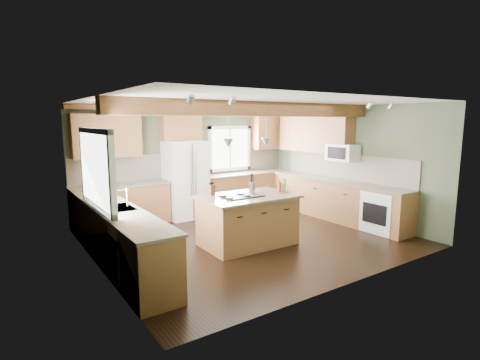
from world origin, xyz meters
TOP-DOWN VIEW (x-y plane):
  - floor at (0.00, 0.00)m, footprint 5.60×5.60m
  - ceiling at (0.00, 0.00)m, footprint 5.60×5.60m
  - wall_back at (0.00, 2.50)m, footprint 5.60×0.00m
  - wall_left at (-2.80, 0.00)m, footprint 0.00×5.00m
  - wall_right at (2.80, 0.00)m, footprint 0.00×5.00m
  - ceiling_beam at (0.00, -0.31)m, footprint 5.55×0.26m
  - soffit_trim at (0.00, 2.40)m, footprint 5.55×0.20m
  - backsplash_back at (0.00, 2.48)m, footprint 5.58×0.03m
  - backsplash_right at (2.78, 0.05)m, footprint 0.03×3.70m
  - base_cab_back_left at (-1.79, 2.20)m, footprint 2.02×0.60m
  - counter_back_left at (-1.79, 2.20)m, footprint 2.06×0.64m
  - base_cab_back_right at (1.49, 2.20)m, footprint 2.62×0.60m
  - counter_back_right at (1.49, 2.20)m, footprint 2.66×0.64m
  - base_cab_left at (-2.50, 0.05)m, footprint 0.60×3.70m
  - counter_left at (-2.50, 0.05)m, footprint 0.64×3.74m
  - base_cab_right at (2.50, 0.05)m, footprint 0.60×3.70m
  - counter_right at (2.50, 0.05)m, footprint 0.64×3.74m
  - upper_cab_back_left at (-1.99, 2.33)m, footprint 1.40×0.35m
  - upper_cab_over_fridge at (-0.30, 2.33)m, footprint 0.96×0.35m
  - upper_cab_right at (2.62, 0.90)m, footprint 0.35×2.20m
  - upper_cab_back_corner at (2.30, 2.33)m, footprint 0.90×0.35m
  - window_left at (-2.78, 0.05)m, footprint 0.04×1.60m
  - window_back at (1.15, 2.48)m, footprint 1.10×0.04m
  - sink at (-2.50, 0.05)m, footprint 0.50×0.65m
  - faucet at (-2.32, 0.05)m, footprint 0.02×0.02m
  - dishwasher at (-2.49, -1.25)m, footprint 0.60×0.60m
  - oven at (2.49, -1.25)m, footprint 0.60×0.72m
  - microwave at (2.58, -0.05)m, footprint 0.40×0.70m
  - pendant_left at (-0.65, -0.31)m, footprint 0.18×0.18m
  - pendant_right at (0.17, -0.32)m, footprint 0.18×0.18m
  - refrigerator at (-0.30, 2.12)m, footprint 0.90×0.74m
  - island at (-0.24, -0.31)m, footprint 1.65×1.03m
  - island_top at (-0.24, -0.31)m, footprint 1.76×1.14m
  - cooktop at (-0.38, -0.31)m, footprint 0.72×0.48m
  - knife_block at (-0.76, 0.10)m, footprint 0.13×0.11m
  - utensil_crock at (0.14, 0.08)m, footprint 0.12×0.12m
  - bottle_tray at (0.50, -0.40)m, footprint 0.30×0.30m

SIDE VIEW (x-z plane):
  - floor at x=0.00m, z-range 0.00..0.00m
  - dishwasher at x=-2.49m, z-range 0.01..0.85m
  - oven at x=2.49m, z-range 0.01..0.85m
  - base_cab_back_left at x=-1.79m, z-range 0.00..0.88m
  - base_cab_back_right at x=1.49m, z-range 0.00..0.88m
  - base_cab_left at x=-2.50m, z-range 0.00..0.88m
  - base_cab_right at x=2.50m, z-range 0.00..0.88m
  - island at x=-0.24m, z-range 0.00..0.88m
  - counter_back_left at x=-1.79m, z-range 0.88..0.92m
  - counter_back_right at x=1.49m, z-range 0.88..0.92m
  - counter_left at x=-2.50m, z-range 0.88..0.92m
  - counter_right at x=2.50m, z-range 0.88..0.92m
  - refrigerator at x=-0.30m, z-range 0.00..1.80m
  - island_top at x=-0.24m, z-range 0.88..0.92m
  - sink at x=-2.50m, z-range 0.89..0.92m
  - cooktop at x=-0.38m, z-range 0.92..0.94m
  - utensil_crock at x=0.14m, z-range 0.92..1.07m
  - knife_block at x=-0.76m, z-range 0.92..1.11m
  - bottle_tray at x=0.50m, z-range 0.92..1.16m
  - faucet at x=-2.32m, z-range 0.91..1.19m
  - backsplash_back at x=0.00m, z-range 0.92..1.50m
  - backsplash_right at x=2.78m, z-range 0.92..1.50m
  - wall_back at x=0.00m, z-range -1.50..4.10m
  - wall_left at x=-2.80m, z-range -1.20..3.80m
  - wall_right at x=2.80m, z-range -1.20..3.80m
  - window_back at x=1.15m, z-range 1.05..2.05m
  - window_left at x=-2.78m, z-range 1.02..2.08m
  - microwave at x=2.58m, z-range 1.36..1.74m
  - pendant_left at x=-0.65m, z-range 1.80..1.96m
  - pendant_right at x=0.17m, z-range 1.80..1.96m
  - upper_cab_back_left at x=-1.99m, z-range 1.50..2.40m
  - upper_cab_right at x=2.62m, z-range 1.50..2.40m
  - upper_cab_back_corner at x=2.30m, z-range 1.50..2.40m
  - upper_cab_over_fridge at x=-0.30m, z-range 1.80..2.50m
  - ceiling_beam at x=0.00m, z-range 2.34..2.60m
  - soffit_trim at x=0.00m, z-range 2.49..2.59m
  - ceiling at x=0.00m, z-range 2.60..2.60m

